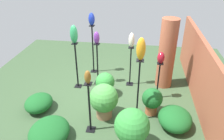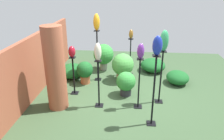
% 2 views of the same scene
% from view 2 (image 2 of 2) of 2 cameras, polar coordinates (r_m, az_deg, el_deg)
% --- Properties ---
extents(ground_plane, '(8.00, 8.00, 0.00)m').
position_cam_2_polar(ground_plane, '(6.19, 2.68, -6.15)').
color(ground_plane, '#385133').
extents(brick_wall_back, '(5.60, 0.12, 1.63)m').
position_cam_2_polar(brick_wall_back, '(6.40, -19.05, 1.53)').
color(brick_wall_back, '#9E5138').
rests_on(brick_wall_back, ground).
extents(brick_pillar, '(0.48, 0.48, 2.04)m').
position_cam_2_polar(brick_pillar, '(5.31, -14.63, 0.29)').
color(brick_pillar, '#9E5138').
rests_on(brick_pillar, ground).
extents(pedestal_amber, '(0.20, 0.20, 1.59)m').
position_cam_2_polar(pedestal_amber, '(6.77, -3.81, 3.19)').
color(pedestal_amber, black).
rests_on(pedestal_amber, ground).
extents(pedestal_cobalt, '(0.20, 0.20, 1.60)m').
position_cam_2_polar(pedestal_cobalt, '(4.68, 10.79, -6.20)').
color(pedestal_cobalt, black).
rests_on(pedestal_cobalt, ground).
extents(pedestal_violet, '(0.20, 0.20, 1.28)m').
position_cam_2_polar(pedestal_violet, '(5.33, 7.04, -4.11)').
color(pedestal_violet, black).
rests_on(pedestal_violet, ground).
extents(pedestal_ivory, '(0.20, 0.20, 1.22)m').
position_cam_2_polar(pedestal_ivory, '(5.37, -3.49, -4.17)').
color(pedestal_ivory, black).
rests_on(pedestal_ivory, ground).
extents(pedestal_ruby, '(0.20, 0.20, 1.07)m').
position_cam_2_polar(pedestal_ruby, '(6.09, -9.96, -1.91)').
color(pedestal_ruby, black).
rests_on(pedestal_ruby, ground).
extents(pedestal_jade, '(0.20, 0.20, 1.39)m').
position_cam_2_polar(pedestal_jade, '(5.63, 12.58, -2.44)').
color(pedestal_jade, black).
rests_on(pedestal_jade, ground).
extents(pedestal_bronze, '(0.20, 0.20, 1.24)m').
position_cam_2_polar(pedestal_bronze, '(7.23, 4.78, 2.98)').
color(pedestal_bronze, black).
rests_on(pedestal_bronze, ground).
extents(art_vase_amber, '(0.18, 0.19, 0.50)m').
position_cam_2_polar(art_vase_amber, '(6.50, -4.06, 12.38)').
color(art_vase_amber, orange).
rests_on(art_vase_amber, pedestal_amber).
extents(art_vase_cobalt, '(0.19, 0.19, 0.39)m').
position_cam_2_polar(art_vase_cobalt, '(4.29, 11.78, 6.26)').
color(art_vase_cobalt, '#192D9E').
rests_on(art_vase_cobalt, pedestal_cobalt).
extents(art_vase_violet, '(0.16, 0.17, 0.36)m').
position_cam_2_polar(art_vase_violet, '(5.01, 7.50, 4.88)').
color(art_vase_violet, '#6B2D8C').
rests_on(art_vase_violet, pedestal_violet).
extents(art_vase_ivory, '(0.18, 0.17, 0.42)m').
position_cam_2_polar(art_vase_ivory, '(5.04, -3.72, 4.75)').
color(art_vase_ivory, beige).
rests_on(art_vase_ivory, pedestal_ivory).
extents(art_vase_ruby, '(0.19, 0.18, 0.31)m').
position_cam_2_polar(art_vase_ruby, '(5.83, -10.44, 4.72)').
color(art_vase_ruby, maroon).
rests_on(art_vase_ruby, pedestal_ruby).
extents(art_vase_jade, '(0.19, 0.21, 0.51)m').
position_cam_2_polar(art_vase_jade, '(5.31, 13.47, 7.44)').
color(art_vase_jade, '#2D9356').
rests_on(art_vase_jade, pedestal_jade).
extents(art_vase_bronze, '(0.15, 0.13, 0.29)m').
position_cam_2_polar(art_vase_bronze, '(7.01, 4.99, 9.31)').
color(art_vase_bronze, brown).
rests_on(art_vase_bronze, pedestal_bronze).
extents(potted_plant_mid_left, '(0.50, 0.50, 0.70)m').
position_cam_2_polar(potted_plant_mid_left, '(6.69, -7.11, -0.24)').
color(potted_plant_mid_left, '#B25B38').
rests_on(potted_plant_mid_left, ground).
extents(potted_plant_front_left, '(0.71, 0.71, 0.93)m').
position_cam_2_polar(potted_plant_front_left, '(7.65, -2.22, 4.00)').
color(potted_plant_front_left, gray).
rests_on(potted_plant_front_left, ground).
extents(potted_plant_front_right, '(0.69, 0.69, 0.89)m').
position_cam_2_polar(potted_plant_front_right, '(6.78, 2.82, 1.11)').
color(potted_plant_front_right, '#936B4C').
rests_on(potted_plant_front_right, ground).
extents(potted_plant_back_center, '(0.53, 0.53, 0.67)m').
position_cam_2_polar(potted_plant_back_center, '(5.97, 3.66, -3.25)').
color(potted_plant_back_center, '#2D2D33').
rests_on(potted_plant_back_center, ground).
extents(foliage_bed_east, '(0.77, 0.68, 0.39)m').
position_cam_2_polar(foliage_bed_east, '(7.01, 16.76, -1.87)').
color(foliage_bed_east, '#195923').
rests_on(foliage_bed_east, ground).
extents(foliage_bed_west, '(0.96, 0.85, 0.43)m').
position_cam_2_polar(foliage_bed_west, '(7.77, 10.65, 1.25)').
color(foliage_bed_west, '#195923').
rests_on(foliage_bed_west, ground).
extents(foliage_bed_center, '(0.86, 0.76, 0.44)m').
position_cam_2_polar(foliage_bed_center, '(7.25, -10.42, -0.22)').
color(foliage_bed_center, '#195923').
rests_on(foliage_bed_center, ground).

